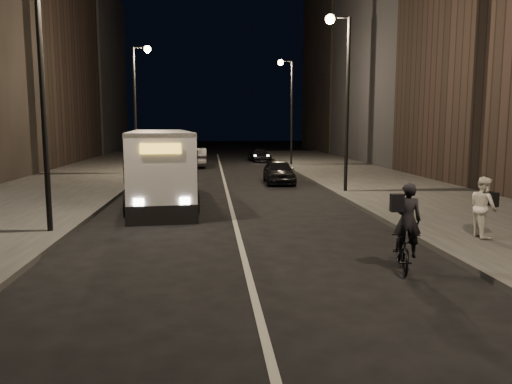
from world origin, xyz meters
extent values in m
plane|color=black|center=(0.00, 0.00, 0.00)|extent=(180.00, 180.00, 0.00)
cube|color=#333330|center=(8.50, 14.00, 0.08)|extent=(7.00, 70.00, 0.16)
cube|color=#333330|center=(-8.50, 14.00, 0.08)|extent=(7.00, 70.00, 0.16)
cube|color=black|center=(16.00, 27.50, 10.50)|extent=(8.00, 61.00, 21.00)
cube|color=black|center=(-16.00, 28.50, 11.00)|extent=(8.00, 61.00, 22.00)
cylinder|color=black|center=(5.60, 12.00, 4.16)|extent=(0.16, 0.16, 8.00)
cube|color=black|center=(5.15, 12.00, 8.16)|extent=(0.90, 0.08, 0.08)
sphere|color=#FFD18C|center=(4.70, 12.00, 8.06)|extent=(0.44, 0.44, 0.44)
cylinder|color=black|center=(5.60, 28.00, 4.16)|extent=(0.16, 0.16, 8.00)
cube|color=black|center=(5.15, 28.00, 8.16)|extent=(0.90, 0.08, 0.08)
sphere|color=#FFD18C|center=(4.70, 28.00, 8.06)|extent=(0.44, 0.44, 0.44)
cylinder|color=black|center=(-5.60, 4.00, 4.16)|extent=(0.16, 0.16, 8.00)
cylinder|color=black|center=(-5.60, 22.00, 4.16)|extent=(0.16, 0.16, 8.00)
cube|color=black|center=(-5.15, 22.00, 8.16)|extent=(0.90, 0.08, 0.08)
sphere|color=#FFD18C|center=(-4.70, 22.00, 8.06)|extent=(0.44, 0.44, 0.44)
cube|color=white|center=(-2.98, 10.86, 1.50)|extent=(3.48, 11.40, 2.99)
cube|color=black|center=(-2.98, 10.86, 1.92)|extent=(3.51, 11.04, 1.08)
cube|color=white|center=(-2.98, 10.86, 2.95)|extent=(3.49, 11.41, 0.17)
cube|color=gold|center=(-2.41, 5.28, 2.53)|extent=(1.31, 0.25, 0.33)
cylinder|color=black|center=(-3.74, 6.83, 0.47)|extent=(0.42, 0.96, 0.94)
cylinder|color=black|center=(-1.42, 7.07, 0.47)|extent=(0.42, 0.96, 0.94)
cylinder|color=black|center=(-4.51, 14.28, 0.47)|extent=(0.42, 0.96, 0.94)
cylinder|color=black|center=(-2.18, 14.52, 0.47)|extent=(0.42, 0.96, 0.94)
imported|color=black|center=(3.56, -0.30, 0.46)|extent=(1.02, 1.86, 0.92)
imported|color=black|center=(3.56, -0.50, 1.18)|extent=(0.69, 0.54, 1.69)
imported|color=white|center=(6.78, 2.00, 1.02)|extent=(0.66, 0.84, 1.71)
imported|color=black|center=(3.03, 16.64, 0.68)|extent=(1.70, 4.02, 1.36)
imported|color=#37383A|center=(-1.95, 28.08, 0.75)|extent=(1.77, 4.60, 1.50)
imported|color=black|center=(3.60, 33.58, 0.57)|extent=(2.03, 4.07, 1.14)
camera|label=1|loc=(-0.81, -11.10, 3.30)|focal=35.00mm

